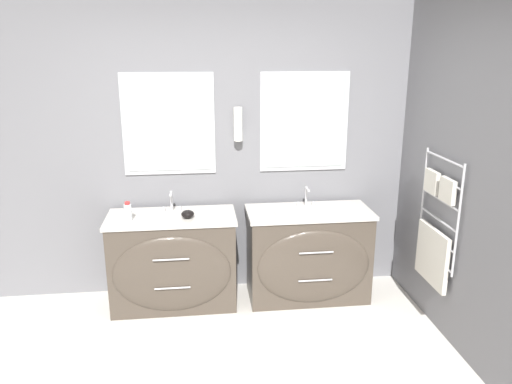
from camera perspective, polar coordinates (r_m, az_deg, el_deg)
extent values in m
cube|color=slate|center=(4.46, -4.54, 4.70)|extent=(5.03, 0.06, 2.60)
cube|color=silver|center=(4.39, -9.95, 7.62)|extent=(0.79, 0.02, 0.87)
cube|color=#B2BCBA|center=(4.38, -9.96, 7.60)|extent=(0.72, 0.01, 0.80)
cube|color=silver|center=(4.48, 5.55, 7.96)|extent=(0.79, 0.02, 0.87)
cube|color=#B2BCBA|center=(4.47, 5.58, 7.94)|extent=(0.72, 0.01, 0.80)
cylinder|color=white|center=(4.35, -2.07, 7.77)|extent=(0.08, 0.08, 0.29)
cube|color=silver|center=(4.39, -2.12, 7.86)|extent=(0.05, 0.02, 0.08)
cube|color=slate|center=(3.97, 22.14, 2.11)|extent=(0.06, 3.65, 2.60)
cylinder|color=silver|center=(3.87, 22.10, -3.21)|extent=(0.02, 0.02, 0.86)
cylinder|color=silver|center=(4.36, 18.54, -0.74)|extent=(0.02, 0.02, 0.86)
cylinder|color=silver|center=(4.01, 20.76, 3.55)|extent=(0.02, 0.58, 0.02)
cylinder|color=silver|center=(4.05, 20.54, 1.33)|extent=(0.02, 0.58, 0.02)
cylinder|color=silver|center=(4.09, 20.32, -0.83)|extent=(0.02, 0.58, 0.02)
cylinder|color=silver|center=(4.14, 20.10, -2.96)|extent=(0.02, 0.58, 0.02)
cylinder|color=silver|center=(4.19, 19.89, -5.03)|extent=(0.02, 0.58, 0.02)
cylinder|color=silver|center=(4.25, 19.69, -7.05)|extent=(0.02, 0.58, 0.02)
cube|color=silver|center=(4.23, 19.49, -6.88)|extent=(0.04, 0.49, 0.45)
cube|color=silver|center=(3.94, 21.06, 0.15)|extent=(0.04, 0.20, 0.18)
cube|color=silver|center=(4.16, 19.47, 1.11)|extent=(0.04, 0.20, 0.18)
cube|color=#4C4238|center=(4.43, -9.41, -7.90)|extent=(1.05, 0.49, 0.79)
ellipsoid|color=#4C4238|center=(4.21, -9.54, -9.25)|extent=(0.97, 0.11, 0.66)
cube|color=beige|center=(4.28, -9.66, -2.88)|extent=(1.08, 0.51, 0.03)
ellipsoid|color=white|center=(4.26, -9.66, -3.22)|extent=(0.45, 0.39, 0.07)
cylinder|color=silver|center=(4.08, -9.68, -7.64)|extent=(0.29, 0.01, 0.01)
cylinder|color=silver|center=(4.19, -9.52, -10.79)|extent=(0.29, 0.01, 0.01)
cube|color=#4C4238|center=(4.52, 5.93, -7.23)|extent=(1.05, 0.49, 0.79)
ellipsoid|color=#4C4238|center=(4.31, 6.64, -8.51)|extent=(0.97, 0.11, 0.66)
cube|color=beige|center=(4.38, 6.09, -2.30)|extent=(1.08, 0.51, 0.03)
ellipsoid|color=white|center=(4.36, 6.15, -2.63)|extent=(0.45, 0.39, 0.07)
cylinder|color=silver|center=(4.19, 6.91, -6.91)|extent=(0.29, 0.01, 0.01)
cylinder|color=silver|center=(4.29, 6.80, -10.01)|extent=(0.29, 0.01, 0.01)
cylinder|color=silver|center=(4.37, -9.65, -1.01)|extent=(0.02, 0.02, 0.18)
cylinder|color=silver|center=(4.31, -9.72, -0.21)|extent=(0.02, 0.10, 0.02)
cylinder|color=silver|center=(4.40, -10.52, -1.92)|extent=(0.03, 0.03, 0.04)
cylinder|color=silver|center=(4.39, -8.69, -1.86)|extent=(0.03, 0.03, 0.04)
cylinder|color=silver|center=(4.47, 5.75, -0.48)|extent=(0.02, 0.02, 0.18)
cylinder|color=silver|center=(4.40, 5.92, 0.31)|extent=(0.02, 0.10, 0.02)
cylinder|color=silver|center=(4.48, 4.85, -1.38)|extent=(0.03, 0.03, 0.04)
cylinder|color=silver|center=(4.51, 6.60, -1.31)|extent=(0.03, 0.03, 0.04)
cylinder|color=silver|center=(4.20, -14.43, -2.29)|extent=(0.06, 0.06, 0.14)
cylinder|color=red|center=(4.18, -14.51, -1.24)|extent=(0.04, 0.04, 0.02)
ellipsoid|color=black|center=(4.19, -7.82, -2.51)|extent=(0.11, 0.11, 0.07)
cube|color=white|center=(4.24, 2.86, -2.46)|extent=(0.09, 0.07, 0.02)
ellipsoid|color=#F2E5CC|center=(4.23, 2.86, -2.18)|extent=(0.06, 0.04, 0.02)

